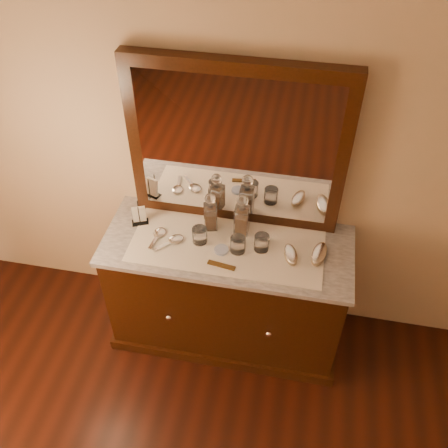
{
  "coord_description": "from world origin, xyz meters",
  "views": [
    {
      "loc": [
        0.36,
        0.0,
        2.89
      ],
      "look_at": [
        0.0,
        1.85,
        1.1
      ],
      "focal_mm": 39.78,
      "sensor_mm": 36.0,
      "label": 1
    }
  ],
  "objects_px": {
    "dresser_cabinet": "(227,292)",
    "hand_mirror_outer": "(158,234)",
    "hand_mirror_inner": "(173,241)",
    "pin_dish": "(221,250)",
    "comb": "(221,265)",
    "decanter_right": "(242,218)",
    "brush_near": "(291,255)",
    "mirror_frame": "(236,147)",
    "decanter_left": "(210,215)",
    "napkin_rack": "(139,215)",
    "brush_far": "(319,254)"
  },
  "relations": [
    {
      "from": "dresser_cabinet",
      "to": "brush_far",
      "type": "relative_size",
      "value": 7.5
    },
    {
      "from": "dresser_cabinet",
      "to": "comb",
      "type": "relative_size",
      "value": 8.89
    },
    {
      "from": "decanter_right",
      "to": "hand_mirror_outer",
      "type": "relative_size",
      "value": 1.44
    },
    {
      "from": "mirror_frame",
      "to": "decanter_left",
      "type": "bearing_deg",
      "value": -133.2
    },
    {
      "from": "hand_mirror_outer",
      "to": "hand_mirror_inner",
      "type": "height_order",
      "value": "hand_mirror_inner"
    },
    {
      "from": "mirror_frame",
      "to": "comb",
      "type": "bearing_deg",
      "value": -89.98
    },
    {
      "from": "brush_near",
      "to": "pin_dish",
      "type": "bearing_deg",
      "value": -176.44
    },
    {
      "from": "comb",
      "to": "napkin_rack",
      "type": "height_order",
      "value": "napkin_rack"
    },
    {
      "from": "mirror_frame",
      "to": "decanter_left",
      "type": "distance_m",
      "value": 0.44
    },
    {
      "from": "pin_dish",
      "to": "comb",
      "type": "bearing_deg",
      "value": -78.68
    },
    {
      "from": "dresser_cabinet",
      "to": "napkin_rack",
      "type": "distance_m",
      "value": 0.74
    },
    {
      "from": "brush_far",
      "to": "decanter_left",
      "type": "bearing_deg",
      "value": 169.24
    },
    {
      "from": "decanter_left",
      "to": "brush_far",
      "type": "bearing_deg",
      "value": -10.76
    },
    {
      "from": "brush_far",
      "to": "hand_mirror_outer",
      "type": "xyz_separation_m",
      "value": [
        -0.92,
        -0.01,
        -0.02
      ]
    },
    {
      "from": "comb",
      "to": "decanter_right",
      "type": "distance_m",
      "value": 0.31
    },
    {
      "from": "mirror_frame",
      "to": "decanter_right",
      "type": "height_order",
      "value": "mirror_frame"
    },
    {
      "from": "decanter_left",
      "to": "brush_near",
      "type": "relative_size",
      "value": 1.51
    },
    {
      "from": "brush_far",
      "to": "hand_mirror_inner",
      "type": "bearing_deg",
      "value": -177.36
    },
    {
      "from": "napkin_rack",
      "to": "brush_far",
      "type": "xyz_separation_m",
      "value": [
        1.06,
        -0.08,
        -0.03
      ]
    },
    {
      "from": "dresser_cabinet",
      "to": "pin_dish",
      "type": "xyz_separation_m",
      "value": [
        -0.02,
        -0.06,
        0.45
      ]
    },
    {
      "from": "decanter_left",
      "to": "decanter_right",
      "type": "height_order",
      "value": "decanter_right"
    },
    {
      "from": "comb",
      "to": "hand_mirror_inner",
      "type": "xyz_separation_m",
      "value": [
        -0.31,
        0.13,
        0.0
      ]
    },
    {
      "from": "napkin_rack",
      "to": "decanter_right",
      "type": "relative_size",
      "value": 0.54
    },
    {
      "from": "comb",
      "to": "decanter_left",
      "type": "xyz_separation_m",
      "value": [
        -0.12,
        0.29,
        0.09
      ]
    },
    {
      "from": "comb",
      "to": "brush_far",
      "type": "bearing_deg",
      "value": 26.19
    },
    {
      "from": "napkin_rack",
      "to": "brush_near",
      "type": "bearing_deg",
      "value": -7.15
    },
    {
      "from": "decanter_left",
      "to": "napkin_rack",
      "type": "bearing_deg",
      "value": -174.59
    },
    {
      "from": "dresser_cabinet",
      "to": "hand_mirror_inner",
      "type": "distance_m",
      "value": 0.55
    },
    {
      "from": "napkin_rack",
      "to": "decanter_right",
      "type": "xyz_separation_m",
      "value": [
        0.61,
        0.04,
        0.05
      ]
    },
    {
      "from": "napkin_rack",
      "to": "dresser_cabinet",
      "type": "bearing_deg",
      "value": -7.78
    },
    {
      "from": "decanter_right",
      "to": "brush_near",
      "type": "bearing_deg",
      "value": -27.03
    },
    {
      "from": "pin_dish",
      "to": "brush_far",
      "type": "distance_m",
      "value": 0.54
    },
    {
      "from": "pin_dish",
      "to": "comb",
      "type": "height_order",
      "value": "pin_dish"
    },
    {
      "from": "comb",
      "to": "brush_far",
      "type": "relative_size",
      "value": 0.84
    },
    {
      "from": "decanter_right",
      "to": "hand_mirror_outer",
      "type": "xyz_separation_m",
      "value": [
        -0.47,
        -0.13,
        -0.1
      ]
    },
    {
      "from": "dresser_cabinet",
      "to": "hand_mirror_outer",
      "type": "relative_size",
      "value": 7.42
    },
    {
      "from": "comb",
      "to": "decanter_left",
      "type": "distance_m",
      "value": 0.33
    },
    {
      "from": "dresser_cabinet",
      "to": "brush_near",
      "type": "height_order",
      "value": "brush_near"
    },
    {
      "from": "pin_dish",
      "to": "decanter_right",
      "type": "bearing_deg",
      "value": 64.76
    },
    {
      "from": "napkin_rack",
      "to": "decanter_right",
      "type": "bearing_deg",
      "value": 3.8
    },
    {
      "from": "mirror_frame",
      "to": "brush_near",
      "type": "relative_size",
      "value": 7.15
    },
    {
      "from": "comb",
      "to": "napkin_rack",
      "type": "relative_size",
      "value": 1.08
    },
    {
      "from": "comb",
      "to": "brush_far",
      "type": "xyz_separation_m",
      "value": [
        0.52,
        0.17,
        0.02
      ]
    },
    {
      "from": "napkin_rack",
      "to": "hand_mirror_outer",
      "type": "relative_size",
      "value": 0.78
    },
    {
      "from": "dresser_cabinet",
      "to": "brush_far",
      "type": "xyz_separation_m",
      "value": [
        0.52,
        -0.01,
        0.47
      ]
    },
    {
      "from": "decanter_left",
      "to": "brush_near",
      "type": "distance_m",
      "value": 0.52
    },
    {
      "from": "comb",
      "to": "pin_dish",
      "type": "bearing_deg",
      "value": 109.63
    },
    {
      "from": "mirror_frame",
      "to": "hand_mirror_inner",
      "type": "distance_m",
      "value": 0.65
    },
    {
      "from": "decanter_right",
      "to": "brush_far",
      "type": "xyz_separation_m",
      "value": [
        0.46,
        -0.12,
        -0.08
      ]
    },
    {
      "from": "decanter_left",
      "to": "hand_mirror_inner",
      "type": "distance_m",
      "value": 0.26
    }
  ]
}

